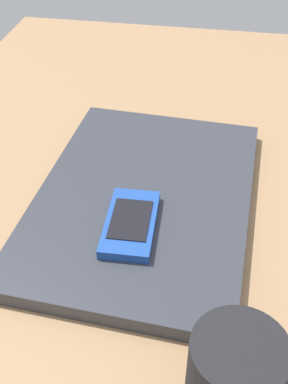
{
  "coord_description": "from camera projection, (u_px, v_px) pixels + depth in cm",
  "views": [
    {
      "loc": [
        -41.16,
        -4.61,
        42.4
      ],
      "look_at": [
        2.87,
        3.21,
        5.0
      ],
      "focal_mm": 45.76,
      "sensor_mm": 36.0,
      "label": 1
    }
  ],
  "objects": [
    {
      "name": "desk_surface",
      "position": [
        166.0,
        233.0,
        0.58
      ],
      "size": [
        120.0,
        80.0,
        3.0
      ],
      "primitive_type": "cube",
      "color": "#9E7751",
      "rests_on": "ground"
    },
    {
      "name": "cell_phone_on_laptop",
      "position": [
        131.0,
        223.0,
        0.53
      ],
      "size": [
        10.58,
        5.8,
        1.26
      ],
      "color": "#1E479E",
      "rests_on": "laptop_closed"
    },
    {
      "name": "laptop_closed",
      "position": [
        144.0,
        199.0,
        0.59
      ],
      "size": [
        36.95,
        26.88,
        1.87
      ],
      "primitive_type": "cube",
      "rotation": [
        0.0,
        0.0,
        -0.05
      ],
      "color": "#33353D",
      "rests_on": "desk_surface"
    }
  ]
}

